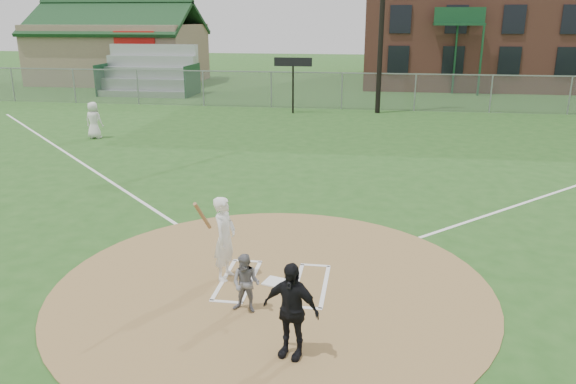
# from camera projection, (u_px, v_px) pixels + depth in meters

# --- Properties ---
(ground) EXTENTS (140.00, 140.00, 0.00)m
(ground) POSITION_uv_depth(u_px,v_px,m) (272.00, 287.00, 10.81)
(ground) COLOR #24501B
(ground) RESTS_ON ground
(dirt_circle) EXTENTS (8.40, 8.40, 0.02)m
(dirt_circle) POSITION_uv_depth(u_px,v_px,m) (272.00, 286.00, 10.81)
(dirt_circle) COLOR #9B7A49
(dirt_circle) RESTS_ON ground
(home_plate) EXTENTS (0.50, 0.50, 0.03)m
(home_plate) POSITION_uv_depth(u_px,v_px,m) (275.00, 282.00, 10.94)
(home_plate) COLOR white
(home_plate) RESTS_ON dirt_circle
(foul_line_third) EXTENTS (17.04, 17.04, 0.01)m
(foul_line_third) POSITION_uv_depth(u_px,v_px,m) (75.00, 158.00, 20.59)
(foul_line_third) COLOR white
(foul_line_third) RESTS_ON ground
(catcher) EXTENTS (0.57, 0.47, 1.07)m
(catcher) POSITION_uv_depth(u_px,v_px,m) (246.00, 283.00, 9.73)
(catcher) COLOR slate
(catcher) RESTS_ON dirt_circle
(umpire) EXTENTS (0.97, 0.60, 1.53)m
(umpire) POSITION_uv_depth(u_px,v_px,m) (291.00, 310.00, 8.39)
(umpire) COLOR black
(umpire) RESTS_ON dirt_circle
(ondeck_player) EXTENTS (0.80, 0.56, 1.55)m
(ondeck_player) POSITION_uv_depth(u_px,v_px,m) (94.00, 120.00, 23.78)
(ondeck_player) COLOR silver
(ondeck_player) RESTS_ON ground
(batters_boxes) EXTENTS (2.08, 1.88, 0.01)m
(batters_boxes) POSITION_uv_depth(u_px,v_px,m) (274.00, 282.00, 10.94)
(batters_boxes) COLOR white
(batters_boxes) RESTS_ON dirt_circle
(batter_at_plate) EXTENTS (0.63, 1.04, 1.78)m
(batter_at_plate) POSITION_uv_depth(u_px,v_px,m) (225.00, 238.00, 10.90)
(batter_at_plate) COLOR white
(batter_at_plate) RESTS_ON dirt_circle
(outfield_fence) EXTENTS (56.08, 0.08, 2.03)m
(outfield_fence) POSITION_uv_depth(u_px,v_px,m) (342.00, 91.00, 31.26)
(outfield_fence) COLOR slate
(outfield_fence) RESTS_ON ground
(bleachers) EXTENTS (6.08, 3.20, 3.20)m
(bleachers) POSITION_uv_depth(u_px,v_px,m) (148.00, 70.00, 36.91)
(bleachers) COLOR #B7BABF
(bleachers) RESTS_ON ground
(clubhouse) EXTENTS (12.20, 8.71, 6.23)m
(clubhouse) POSITION_uv_depth(u_px,v_px,m) (120.00, 51.00, 43.80)
(clubhouse) COLOR gray
(clubhouse) RESTS_ON ground
(scoreboard_sign) EXTENTS (2.00, 0.10, 2.93)m
(scoreboard_sign) POSITION_uv_depth(u_px,v_px,m) (293.00, 68.00, 29.51)
(scoreboard_sign) COLOR black
(scoreboard_sign) RESTS_ON ground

